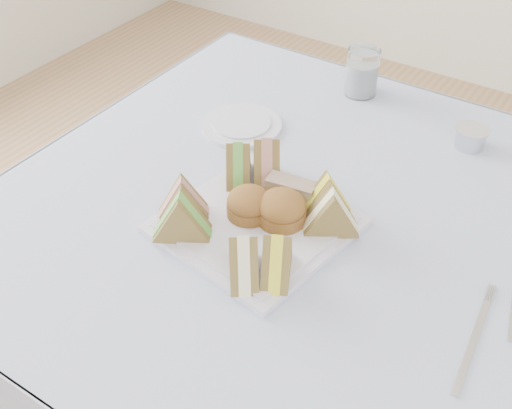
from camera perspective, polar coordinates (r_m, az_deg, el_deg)
The scene contains 18 objects.
table at distance 1.38m, azimuth 3.20°, elevation -12.40°, with size 0.90×0.90×0.74m, color brown.
tablecloth at distance 1.11m, azimuth 3.89°, elevation -0.50°, with size 1.02×1.02×0.01m, color #9CACCF.
serving_plate at distance 1.06m, azimuth 0.00°, elevation -1.82°, with size 0.28×0.28×0.01m, color silver.
sandwich_fl_a at distance 1.06m, azimuth -6.54°, elevation 0.64°, with size 0.09×0.04×0.08m, color brown, non-canonical shape.
sandwich_fl_b at distance 1.02m, azimuth -6.66°, elevation -0.94°, with size 0.09×0.04×0.08m, color brown, non-canonical shape.
sandwich_fr_a at distance 0.95m, azimuth 1.88°, elevation -4.49°, with size 0.09×0.04×0.08m, color brown, non-canonical shape.
sandwich_fr_b at distance 0.95m, azimuth -1.13°, elevation -4.59°, with size 0.09×0.04×0.08m, color brown, non-canonical shape.
sandwich_bl_a at distance 1.13m, azimuth -1.58°, elevation 3.88°, with size 0.09×0.04×0.08m, color brown, non-canonical shape.
sandwich_bl_b at distance 1.13m, azimuth 0.94°, elevation 4.09°, with size 0.10×0.04×0.09m, color brown, non-canonical shape.
sandwich_br_a at distance 1.03m, azimuth 6.73°, elevation -0.54°, with size 0.09×0.04×0.08m, color brown, non-canonical shape.
sandwich_br_b at distance 1.07m, azimuth 6.34°, elevation 1.00°, with size 0.08×0.04×0.07m, color brown, non-canonical shape.
scone_left at distance 1.06m, azimuth -0.62°, elevation 0.07°, with size 0.08×0.08×0.05m, color #9B5D2D.
scone_right at distance 1.05m, azimuth 2.30°, elevation -0.38°, with size 0.08×0.08×0.05m, color #9B5D2D.
pastry_slice at distance 1.10m, azimuth 3.15°, elevation 1.26°, with size 0.09×0.03×0.04m, color tan.
side_plate at distance 1.31m, azimuth -1.29°, elevation 7.04°, with size 0.16×0.16×0.01m, color silver.
water_glass at distance 1.42m, azimuth 9.41°, elevation 11.55°, with size 0.07×0.07×0.10m, color white.
tea_strainer at distance 1.31m, azimuth 18.53°, elevation 5.60°, with size 0.07×0.07×0.04m, color silver.
fork at distance 0.95m, azimuth 18.65°, elevation -11.77°, with size 0.01×0.18×0.00m, color silver.
Camera 1 is at (0.40, -0.75, 1.46)m, focal length 45.00 mm.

